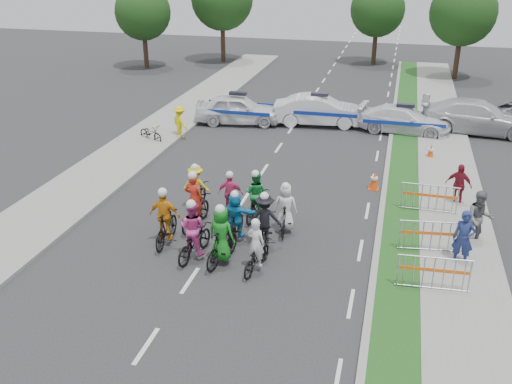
% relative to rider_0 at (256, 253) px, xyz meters
% --- Properties ---
extents(ground, '(90.00, 90.00, 0.00)m').
position_rel_rider_0_xyz_m(ground, '(-1.70, -1.05, -0.57)').
color(ground, '#28282B').
rests_on(ground, ground).
extents(curb_right, '(0.20, 60.00, 0.12)m').
position_rel_rider_0_xyz_m(curb_right, '(3.40, 3.95, -0.51)').
color(curb_right, gray).
rests_on(curb_right, ground).
extents(grass_strip, '(1.20, 60.00, 0.11)m').
position_rel_rider_0_xyz_m(grass_strip, '(4.10, 3.95, -0.52)').
color(grass_strip, '#1E4014').
rests_on(grass_strip, ground).
extents(sidewalk_right, '(2.40, 60.00, 0.13)m').
position_rel_rider_0_xyz_m(sidewalk_right, '(5.90, 3.95, -0.51)').
color(sidewalk_right, gray).
rests_on(sidewalk_right, ground).
extents(sidewalk_left, '(3.00, 60.00, 0.13)m').
position_rel_rider_0_xyz_m(sidewalk_left, '(-8.20, 3.95, -0.51)').
color(sidewalk_left, gray).
rests_on(sidewalk_left, ground).
extents(rider_0, '(0.88, 1.77, 1.73)m').
position_rel_rider_0_xyz_m(rider_0, '(0.00, 0.00, 0.00)').
color(rider_0, black).
rests_on(rider_0, ground).
extents(rider_1, '(0.92, 1.95, 1.98)m').
position_rel_rider_0_xyz_m(rider_1, '(-1.10, 0.13, 0.19)').
color(rider_1, black).
rests_on(rider_1, ground).
extents(rider_2, '(0.98, 2.01, 1.97)m').
position_rel_rider_0_xyz_m(rider_2, '(-2.04, 0.26, 0.15)').
color(rider_2, black).
rests_on(rider_2, ground).
extents(rider_3, '(1.01, 1.91, 1.99)m').
position_rel_rider_0_xyz_m(rider_3, '(-3.19, 0.85, 0.19)').
color(rider_3, black).
rests_on(rider_3, ground).
extents(rider_4, '(1.16, 1.96, 1.91)m').
position_rel_rider_0_xyz_m(rider_4, '(-0.10, 1.48, 0.16)').
color(rider_4, black).
rests_on(rider_4, ground).
extents(rider_5, '(1.42, 1.70, 1.78)m').
position_rel_rider_0_xyz_m(rider_5, '(-1.10, 1.63, 0.18)').
color(rider_5, black).
rests_on(rider_5, ground).
extents(rider_6, '(0.90, 2.07, 2.05)m').
position_rel_rider_0_xyz_m(rider_6, '(-2.72, 2.24, 0.10)').
color(rider_6, black).
rests_on(rider_6, ground).
extents(rider_7, '(0.80, 1.77, 1.83)m').
position_rel_rider_0_xyz_m(rider_7, '(0.34, 2.60, 0.14)').
color(rider_7, black).
rests_on(rider_7, ground).
extents(rider_8, '(0.85, 1.88, 1.85)m').
position_rel_rider_0_xyz_m(rider_8, '(-0.87, 3.36, 0.11)').
color(rider_8, black).
rests_on(rider_8, ground).
extents(rider_9, '(0.92, 1.73, 1.78)m').
position_rel_rider_0_xyz_m(rider_9, '(-1.74, 3.21, 0.12)').
color(rider_9, black).
rests_on(rider_9, ground).
extents(rider_10, '(0.99, 1.75, 1.78)m').
position_rel_rider_0_xyz_m(rider_10, '(-3.14, 3.60, 0.12)').
color(rider_10, black).
rests_on(rider_10, ground).
extents(police_car_0, '(4.79, 2.54, 1.55)m').
position_rel_rider_0_xyz_m(police_car_0, '(-4.67, 14.35, 0.20)').
color(police_car_0, white).
rests_on(police_car_0, ground).
extents(police_car_1, '(4.96, 2.23, 1.58)m').
position_rel_rider_0_xyz_m(police_car_1, '(-0.44, 15.13, 0.22)').
color(police_car_1, white).
rests_on(police_car_1, ground).
extents(police_car_2, '(4.84, 2.50, 1.34)m').
position_rel_rider_0_xyz_m(police_car_2, '(3.96, 14.88, 0.10)').
color(police_car_2, white).
rests_on(police_car_2, ground).
extents(civilian_sedan, '(5.83, 2.69, 1.65)m').
position_rel_rider_0_xyz_m(civilian_sedan, '(7.59, 15.80, 0.25)').
color(civilian_sedan, silver).
rests_on(civilian_sedan, ground).
extents(spectator_0, '(0.71, 0.55, 1.74)m').
position_rel_rider_0_xyz_m(spectator_0, '(5.87, 1.85, 0.30)').
color(spectator_0, navy).
rests_on(spectator_0, ground).
extents(spectator_1, '(0.99, 0.82, 1.84)m').
position_rel_rider_0_xyz_m(spectator_1, '(6.44, 3.26, 0.35)').
color(spectator_1, '#5B5C60').
rests_on(spectator_1, ground).
extents(spectator_2, '(1.03, 0.68, 1.62)m').
position_rel_rider_0_xyz_m(spectator_2, '(6.03, 6.25, 0.24)').
color(spectator_2, maroon).
rests_on(spectator_2, ground).
extents(marshal_hiviz, '(1.18, 1.11, 1.60)m').
position_rel_rider_0_xyz_m(marshal_hiviz, '(-6.78, 11.30, 0.23)').
color(marshal_hiviz, yellow).
rests_on(marshal_hiviz, ground).
extents(barrier_0, '(2.03, 0.63, 1.12)m').
position_rel_rider_0_xyz_m(barrier_0, '(5.00, 0.04, -0.01)').
color(barrier_0, '#A5A8AD').
rests_on(barrier_0, ground).
extents(barrier_1, '(2.05, 0.75, 1.12)m').
position_rel_rider_0_xyz_m(barrier_1, '(5.00, 2.27, -0.01)').
color(barrier_1, '#A5A8AD').
rests_on(barrier_1, ground).
extents(barrier_2, '(2.01, 0.54, 1.12)m').
position_rel_rider_0_xyz_m(barrier_2, '(5.00, 5.24, -0.01)').
color(barrier_2, '#A5A8AD').
rests_on(barrier_2, ground).
extents(cone_0, '(0.40, 0.40, 0.70)m').
position_rel_rider_0_xyz_m(cone_0, '(2.98, 7.06, -0.23)').
color(cone_0, '#F24C0C').
rests_on(cone_0, ground).
extents(cone_1, '(0.40, 0.40, 0.70)m').
position_rel_rider_0_xyz_m(cone_1, '(5.22, 11.14, -0.23)').
color(cone_1, '#F24C0C').
rests_on(cone_1, ground).
extents(parked_bike, '(1.64, 1.19, 0.82)m').
position_rel_rider_0_xyz_m(parked_bike, '(-7.97, 10.38, -0.16)').
color(parked_bike, black).
rests_on(parked_bike, ground).
extents(tree_0, '(4.20, 4.20, 6.30)m').
position_rel_rider_0_xyz_m(tree_0, '(-15.70, 26.95, 3.61)').
color(tree_0, '#382619').
rests_on(tree_0, ground).
extents(tree_1, '(4.55, 4.55, 6.82)m').
position_rel_rider_0_xyz_m(tree_1, '(7.30, 28.95, 3.96)').
color(tree_1, '#382619').
rests_on(tree_1, ground).
extents(tree_4, '(4.20, 4.20, 6.30)m').
position_rel_rider_0_xyz_m(tree_4, '(1.30, 32.95, 3.61)').
color(tree_4, '#382619').
rests_on(tree_4, ground).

